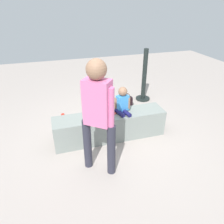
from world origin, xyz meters
TOP-DOWN VIEW (x-y plane):
  - ground_plane at (0.00, 0.00)m, footprint 12.00×12.00m
  - concrete_ledge at (0.00, 0.00)m, footprint 2.05×0.45m
  - child_seated at (0.24, 0.02)m, footprint 0.28×0.34m
  - adult_standing at (-0.39, -0.76)m, footprint 0.42×0.38m
  - cake_plate at (0.04, 0.07)m, footprint 0.22×0.22m
  - gift_bag at (0.36, 1.24)m, footprint 0.21×0.10m
  - railing_post at (1.30, 1.39)m, footprint 0.36×0.36m
  - water_bottle_near_gift at (-0.58, 0.68)m, footprint 0.08×0.08m
  - water_bottle_far_side at (0.26, 0.78)m, footprint 0.07×0.07m
  - party_cup_red at (-0.79, 0.99)m, footprint 0.07×0.07m
  - cake_box_white at (0.51, 0.61)m, footprint 0.38×0.37m
  - handbag_black_leather at (0.70, 1.08)m, footprint 0.33×0.11m
  - handbag_brown_canvas at (-0.24, 0.54)m, footprint 0.26×0.12m

SIDE VIEW (x-z plane):
  - ground_plane at x=0.00m, z-range 0.00..0.00m
  - cake_box_white at x=0.51m, z-range 0.00..0.10m
  - party_cup_red at x=-0.79m, z-range 0.00..0.10m
  - water_bottle_near_gift at x=-0.58m, z-range -0.01..0.21m
  - water_bottle_far_side at x=0.26m, z-range -0.01..0.21m
  - handbag_brown_canvas at x=-0.24m, z-range -0.04..0.26m
  - handbag_black_leather at x=0.70m, z-range -0.05..0.32m
  - gift_bag at x=0.36m, z-range -0.02..0.29m
  - concrete_ledge at x=0.00m, z-range 0.00..0.49m
  - railing_post at x=1.30m, z-range -0.14..1.16m
  - cake_plate at x=0.04m, z-range 0.48..0.55m
  - child_seated at x=0.24m, z-range 0.46..0.95m
  - adult_standing at x=-0.39m, z-range 0.18..1.89m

